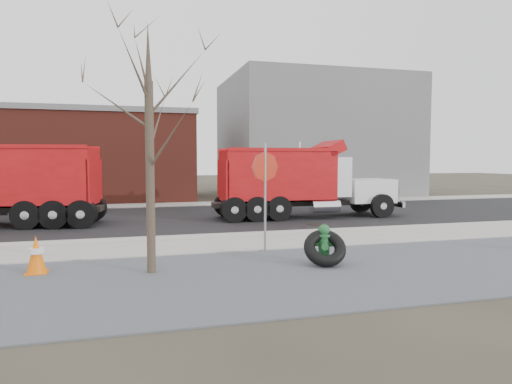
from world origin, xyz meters
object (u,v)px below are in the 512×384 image
object	(u,v)px
fire_hydrant	(324,246)
stop_sign	(265,178)
dump_truck_red_a	(298,179)
dump_truck_red_b	(2,181)
truck_tire	(325,248)

from	to	relation	value
fire_hydrant	stop_sign	size ratio (longest dim) A/B	0.33
dump_truck_red_a	dump_truck_red_b	xyz separation A→B (m)	(-11.10, 0.41, 0.03)
fire_hydrant	dump_truck_red_a	size ratio (longest dim) A/B	0.12
dump_truck_red_a	dump_truck_red_b	distance (m)	11.11
truck_tire	dump_truck_red_a	world-z (taller)	dump_truck_red_a
dump_truck_red_b	dump_truck_red_a	bearing A→B (deg)	-174.51
fire_hydrant	dump_truck_red_a	distance (m)	8.57
dump_truck_red_b	fire_hydrant	bearing A→B (deg)	142.97
fire_hydrant	dump_truck_red_b	distance (m)	12.22
dump_truck_red_a	dump_truck_red_b	bearing A→B (deg)	179.57
fire_hydrant	truck_tire	distance (m)	0.21
fire_hydrant	dump_truck_red_a	xyz separation A→B (m)	(2.45, 8.13, 1.18)
truck_tire	stop_sign	bearing A→B (deg)	114.44
stop_sign	dump_truck_red_b	distance (m)	10.36
stop_sign	dump_truck_red_b	xyz separation A→B (m)	(-7.74, 6.88, -0.28)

